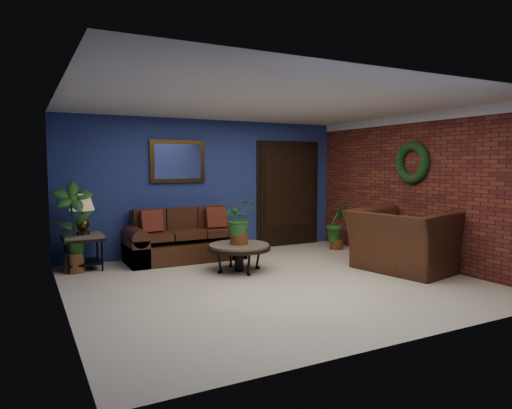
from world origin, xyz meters
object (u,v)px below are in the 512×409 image
coffee_table (239,248)px  armchair (404,241)px  sofa (184,243)px  end_table (83,243)px  side_chair (218,227)px  table_lamp (82,209)px

coffee_table → armchair: bearing=-26.8°
sofa → armchair: (2.79, -2.42, 0.18)m
coffee_table → end_table: bearing=150.2°
end_table → armchair: 5.05m
coffee_table → side_chair: 1.32m
table_lamp → sofa: bearing=0.9°
sofa → side_chair: (0.67, 0.04, 0.24)m
sofa → end_table: 1.67m
coffee_table → end_table: size_ratio=1.61×
armchair → table_lamp: bearing=50.0°
sofa → end_table: (-1.66, -0.03, 0.14)m
sofa → table_lamp: size_ratio=3.21×
sofa → coffee_table: sofa is taller
side_chair → end_table: bearing=-175.8°
table_lamp → coffee_table: bearing=-29.8°
end_table → table_lamp: size_ratio=0.99×
end_table → armchair: bearing=-28.3°
table_lamp → end_table: bearing=90.0°
table_lamp → side_chair: size_ratio=0.66×
sofa → coffee_table: (0.48, -1.26, 0.07)m
armchair → coffee_table: bearing=51.5°
coffee_table → armchair: 2.58m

